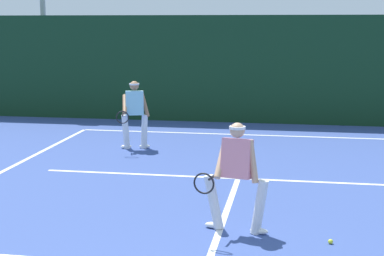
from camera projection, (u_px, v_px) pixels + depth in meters
court_line_baseline_far at (254, 135)px, 15.53m from camera, size 9.36×0.10×0.01m
court_line_service at (238, 178)px, 11.19m from camera, size 7.63×0.10×0.01m
court_line_centre at (216, 240)px, 8.01m from camera, size 0.10×6.40×0.01m
player_near at (236, 173)px, 8.21m from camera, size 1.00×0.84×1.57m
player_far at (134, 112)px, 13.73m from camera, size 0.70×0.92×1.60m
tennis_ball at (330, 241)px, 7.88m from camera, size 0.07×0.07×0.07m
back_fence_windscreen at (259, 70)px, 17.15m from camera, size 20.66×0.12×3.15m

